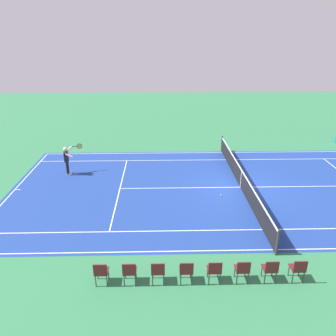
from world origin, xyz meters
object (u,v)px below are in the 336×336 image
Objects in this scene: tennis_net at (241,179)px; spectator_chair_4 at (186,270)px; spectator_chair_7 at (101,272)px; spectator_chair_2 at (242,269)px; spectator_chair_3 at (214,270)px; spectator_chair_6 at (130,271)px; spectator_chair_0 at (298,268)px; tennis_ball at (221,195)px; tennis_player_near at (67,159)px; spectator_chair_1 at (270,269)px; spectator_chair_5 at (158,271)px.

spectator_chair_4 is at bearing 64.43° from tennis_net.
spectator_chair_7 is (2.75, 0.00, 0.00)m from spectator_chair_4.
spectator_chair_2 is 1.83m from spectator_chair_4.
spectator_chair_3 is 2.75m from spectator_chair_6.
spectator_chair_0 is 5.50m from spectator_chair_6.
tennis_ball is 0.08× the size of spectator_chair_4.
tennis_ball is (-8.37, 3.01, -0.90)m from tennis_player_near.
spectator_chair_4 is (0.92, 0.00, 0.00)m from spectator_chair_3.
spectator_chair_4 is (2.75, 0.00, 0.00)m from spectator_chair_1.
spectator_chair_2 is 4.59m from spectator_chair_7.
tennis_net is at bearing -141.19° from tennis_ball.
spectator_chair_4 is (3.67, 0.00, 0.00)m from spectator_chair_0.
spectator_chair_4 is at bearing 0.00° from spectator_chair_0.
tennis_player_near reaches higher than tennis_net.
spectator_chair_3 is at bearing 180.00° from spectator_chair_6.
spectator_chair_0 is at bearing 180.00° from spectator_chair_6.
spectator_chair_2 is (0.92, 0.00, 0.00)m from spectator_chair_1.
spectator_chair_6 is 0.92m from spectator_chair_7.
tennis_net is 1.62m from tennis_ball.
spectator_chair_5 is at bearing 0.00° from spectator_chair_4.
spectator_chair_1 and spectator_chair_4 have the same top height.
spectator_chair_1 and spectator_chair_6 have the same top height.
spectator_chair_2 is 1.00× the size of spectator_chair_3.
spectator_chair_1 and spectator_chair_7 have the same top height.
tennis_player_near is at bearing -49.27° from spectator_chair_2.
spectator_chair_6 and spectator_chair_7 have the same top height.
spectator_chair_7 is at bearing 0.00° from spectator_chair_6.
spectator_chair_2 is at bearing 77.36° from tennis_net.
tennis_net is 7.25m from spectator_chair_1.
tennis_net is at bearing -102.64° from spectator_chair_2.
spectator_chair_3 is 1.83m from spectator_chair_5.
tennis_player_near is 1.93× the size of spectator_chair_2.
spectator_chair_7 is at bearing 49.32° from tennis_net.
spectator_chair_5 and spectator_chair_7 have the same top height.
spectator_chair_7 is (0.92, 0.00, 0.00)m from spectator_chair_6.
spectator_chair_7 is (6.20, 7.22, 0.03)m from tennis_net.
spectator_chair_7 is (1.83, 0.00, 0.00)m from spectator_chair_5.
tennis_net is 13.30× the size of spectator_chair_3.
spectator_chair_2 reaches higher than tennis_ball.
tennis_net is 8.94m from spectator_chair_6.
spectator_chair_7 is at bearing 0.00° from spectator_chair_0.
tennis_player_near is 1.93× the size of spectator_chair_0.
tennis_net reaches higher than spectator_chair_3.
spectator_chair_0 and spectator_chair_1 have the same top height.
tennis_ball is at bearing -77.11° from spectator_chair_0.
spectator_chair_0 and spectator_chair_3 have the same top height.
spectator_chair_5 reaches higher than tennis_ball.
tennis_ball is 6.40m from spectator_chair_3.
spectator_chair_0 is 1.83m from spectator_chair_2.
spectator_chair_5 is at bearing 0.00° from spectator_chair_3.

